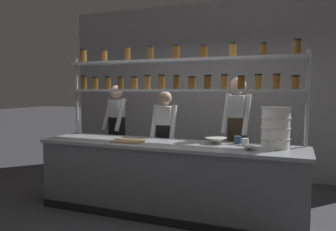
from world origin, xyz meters
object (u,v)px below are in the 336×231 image
(chef_right, at_px, (237,131))
(cutting_board, at_px, (129,141))
(prep_bowl_near_left, at_px, (248,148))
(prep_bowl_center_front, at_px, (216,141))
(container_stack, at_px, (276,127))
(chef_center, at_px, (165,138))
(serving_cup_by_board, at_px, (238,140))
(serving_cup_front, at_px, (245,142))
(spice_shelf_unit, at_px, (177,78))
(chef_left, at_px, (117,129))

(chef_right, relative_size, cutting_board, 4.39)
(prep_bowl_near_left, height_order, prep_bowl_center_front, prep_bowl_center_front)
(container_stack, bearing_deg, chef_center, 164.26)
(container_stack, bearing_deg, prep_bowl_near_left, -138.08)
(serving_cup_by_board, bearing_deg, prep_bowl_center_front, -164.34)
(chef_center, relative_size, cutting_board, 3.93)
(prep_bowl_center_front, xyz_separation_m, serving_cup_front, (0.36, 0.00, 0.00))
(container_stack, distance_m, prep_bowl_center_front, 0.74)
(prep_bowl_near_left, bearing_deg, chef_center, 152.02)
(spice_shelf_unit, bearing_deg, chef_center, 139.09)
(spice_shelf_unit, height_order, container_stack, spice_shelf_unit)
(serving_cup_by_board, bearing_deg, serving_cup_front, -33.18)
(prep_bowl_center_front, bearing_deg, chef_right, 70.02)
(chef_right, height_order, serving_cup_by_board, chef_right)
(chef_right, bearing_deg, spice_shelf_unit, -145.70)
(prep_bowl_center_front, distance_m, serving_cup_by_board, 0.27)
(prep_bowl_center_front, bearing_deg, prep_bowl_near_left, -34.10)
(spice_shelf_unit, distance_m, container_stack, 1.42)
(spice_shelf_unit, height_order, serving_cup_by_board, spice_shelf_unit)
(chef_right, bearing_deg, chef_center, -164.42)
(spice_shelf_unit, relative_size, serving_cup_by_board, 33.60)
(spice_shelf_unit, xyz_separation_m, prep_bowl_center_front, (0.57, -0.15, -0.79))
(chef_left, distance_m, serving_cup_front, 2.25)
(prep_bowl_near_left, bearing_deg, chef_right, 108.12)
(chef_left, xyz_separation_m, chef_right, (1.98, -0.15, 0.07))
(chef_center, xyz_separation_m, prep_bowl_center_front, (0.85, -0.39, 0.06))
(cutting_board, height_order, prep_bowl_near_left, prep_bowl_near_left)
(chef_center, bearing_deg, prep_bowl_near_left, -31.61)
(chef_right, height_order, cutting_board, chef_right)
(chef_center, distance_m, container_stack, 1.64)
(container_stack, relative_size, serving_cup_by_board, 4.88)
(cutting_board, relative_size, serving_cup_by_board, 4.09)
(cutting_board, xyz_separation_m, prep_bowl_center_front, (1.07, 0.30, 0.02))
(chef_center, bearing_deg, chef_left, 161.41)
(serving_cup_front, relative_size, serving_cup_by_board, 0.86)
(container_stack, height_order, prep_bowl_near_left, container_stack)
(chef_center, xyz_separation_m, prep_bowl_near_left, (1.29, -0.68, 0.05))
(chef_left, height_order, prep_bowl_center_front, chef_left)
(serving_cup_front, bearing_deg, chef_left, 163.61)
(chef_left, distance_m, serving_cup_by_board, 2.14)
(spice_shelf_unit, distance_m, chef_left, 1.54)
(chef_center, relative_size, serving_cup_front, 18.68)
(spice_shelf_unit, bearing_deg, chef_left, 158.15)
(chef_left, height_order, container_stack, chef_left)
(chef_right, bearing_deg, prep_bowl_near_left, -62.42)
(chef_left, relative_size, cutting_board, 4.14)
(chef_right, bearing_deg, cutting_board, -137.99)
(chef_right, bearing_deg, chef_left, -174.74)
(chef_left, bearing_deg, prep_bowl_center_front, -4.37)
(spice_shelf_unit, bearing_deg, cutting_board, -137.87)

